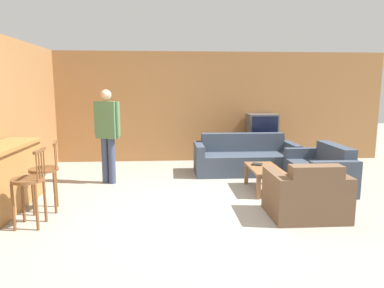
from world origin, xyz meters
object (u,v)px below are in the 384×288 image
at_px(armchair_near, 306,196).
at_px(tv_unit, 261,149).
at_px(book_on_table, 257,164).
at_px(coffee_table, 264,171).
at_px(tv, 262,125).
at_px(couch_far, 245,159).
at_px(person_by_window, 107,131).
at_px(bar_chair_mid, 45,174).
at_px(loveseat_right, 320,172).
at_px(bar_chair_near, 29,185).

bearing_deg(armchair_near, tv_unit, 84.68).
bearing_deg(book_on_table, coffee_table, -66.97).
height_order(tv, book_on_table, tv).
relative_size(couch_far, tv, 3.10).
bearing_deg(tv_unit, person_by_window, -153.64).
bearing_deg(tv_unit, coffee_table, -103.83).
distance_m(bar_chair_mid, loveseat_right, 4.51).
relative_size(bar_chair_near, coffee_table, 1.06).
xyz_separation_m(coffee_table, tv, (0.57, 2.32, 0.55)).
bearing_deg(armchair_near, bar_chair_near, -178.62).
relative_size(bar_chair_mid, armchair_near, 1.01).
relative_size(coffee_table, tv, 1.41).
distance_m(bar_chair_mid, tv, 5.02).
relative_size(armchair_near, person_by_window, 0.57).
bearing_deg(bar_chair_mid, couch_far, 31.79).
bearing_deg(coffee_table, bar_chair_mid, -167.30).
bearing_deg(bar_chair_mid, armchair_near, -7.34).
relative_size(loveseat_right, book_on_table, 6.32).
height_order(bar_chair_mid, person_by_window, person_by_window).
bearing_deg(person_by_window, bar_chair_near, -107.63).
bearing_deg(armchair_near, tv, 84.68).
relative_size(bar_chair_near, person_by_window, 0.58).
relative_size(bar_chair_mid, person_by_window, 0.58).
height_order(armchair_near, loveseat_right, armchair_near).
bearing_deg(bar_chair_near, book_on_table, 24.56).
height_order(armchair_near, book_on_table, armchair_near).
distance_m(bar_chair_mid, tv_unit, 5.01).
xyz_separation_m(bar_chair_mid, armchair_near, (3.62, -0.47, -0.25)).
height_order(coffee_table, book_on_table, book_on_table).
relative_size(coffee_table, tv_unit, 0.97).
bearing_deg(person_by_window, book_on_table, -10.34).
xyz_separation_m(bar_chair_mid, person_by_window, (0.63, 1.44, 0.44)).
height_order(bar_chair_near, tv, tv).
distance_m(armchair_near, loveseat_right, 1.56).
relative_size(couch_far, coffee_table, 2.21).
xyz_separation_m(bar_chair_mid, coffee_table, (3.38, 0.76, -0.20)).
height_order(armchair_near, tv_unit, armchair_near).
height_order(armchair_near, person_by_window, person_by_window).
height_order(couch_far, loveseat_right, couch_far).
xyz_separation_m(couch_far, coffee_table, (0.05, -1.30, 0.05)).
bearing_deg(book_on_table, tv, 72.93).
height_order(bar_chair_near, couch_far, bar_chair_near).
relative_size(loveseat_right, tv_unit, 1.42).
xyz_separation_m(coffee_table, person_by_window, (-2.74, 0.68, 0.64)).
height_order(tv_unit, book_on_table, tv_unit).
xyz_separation_m(bar_chair_near, bar_chair_mid, (-0.00, 0.55, 0.00)).
xyz_separation_m(armchair_near, tv, (0.33, 3.54, 0.60)).
relative_size(armchair_near, loveseat_right, 0.72).
bearing_deg(bar_chair_mid, loveseat_right, 11.26).
bearing_deg(loveseat_right, bar_chair_mid, -168.74).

